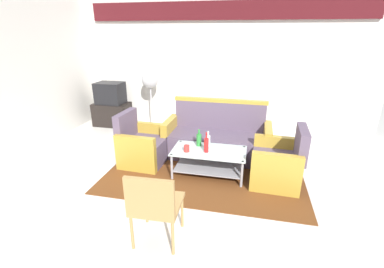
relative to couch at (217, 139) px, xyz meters
name	(u,v)px	position (x,y,z in m)	size (l,w,h in m)	color
ground_plane	(191,198)	(-0.15, -1.39, -0.32)	(14.00, 14.00, 0.00)	silver
wall_back	(222,61)	(-0.15, 1.66, 1.16)	(6.52, 0.19, 2.80)	silver
rug	(205,171)	(-0.10, -0.61, -0.31)	(2.98, 2.02, 0.01)	brown
couch	(217,139)	(0.00, 0.00, 0.00)	(1.81, 0.76, 0.96)	#5B4C60
armchair_left	(143,146)	(-1.17, -0.53, -0.03)	(0.73, 0.79, 0.85)	#5B4C60
armchair_right	(278,164)	(0.98, -0.71, -0.03)	(0.73, 0.79, 0.85)	#5B4C60
coffee_table	(209,159)	(-0.03, -0.72, -0.04)	(1.10, 0.60, 0.40)	silver
bottle_clear	(208,141)	(-0.07, -0.57, 0.19)	(0.08, 0.08, 0.25)	silver
bottle_green	(199,140)	(-0.21, -0.57, 0.20)	(0.08, 0.08, 0.26)	#2D8C38
bottle_red	(206,145)	(-0.06, -0.78, 0.21)	(0.07, 0.07, 0.30)	red
cup	(187,148)	(-0.34, -0.83, 0.14)	(0.08, 0.08, 0.10)	red
tv_stand	(112,114)	(-2.62, 1.16, -0.06)	(0.80, 0.50, 0.52)	black
television	(110,93)	(-2.62, 1.16, 0.44)	(0.62, 0.47, 0.48)	black
pedestal_fan	(150,83)	(-1.66, 1.21, 0.70)	(0.36, 0.36, 1.27)	#2D2D33
wicker_chair	(154,203)	(-0.32, -2.27, 0.18)	(0.50, 0.50, 0.84)	#AD844C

